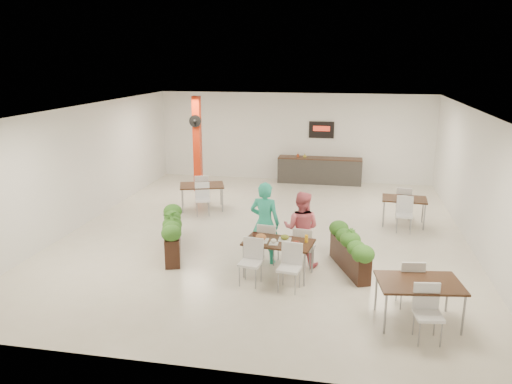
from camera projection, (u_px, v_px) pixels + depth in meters
The scene contains 12 objects.
ground at pixel (266, 232), 13.00m from camera, with size 12.00×12.00×0.00m, color beige.
room_shell at pixel (266, 157), 12.48m from camera, with size 10.10×12.10×3.22m.
red_column at pixel (197, 143), 16.72m from camera, with size 0.40×0.41×3.20m.
service_counter at pixel (320, 170), 18.06m from camera, with size 3.00×0.64×2.20m.
main_table at pixel (278, 247), 10.27m from camera, with size 1.50×1.78×0.92m.
diner_man at pixel (265, 223), 10.89m from camera, with size 0.67×0.44×1.83m, color #2AB694.
diner_woman at pixel (301, 229), 10.77m from camera, with size 0.81×0.63×1.66m, color #EC6879.
planter_left at pixel (173, 232), 11.48m from camera, with size 0.92×1.92×1.05m.
planter_right at pixel (350, 249), 10.56m from camera, with size 0.92×1.70×0.93m.
side_table_a at pixel (202, 188), 14.88m from camera, with size 1.50×1.67×0.92m.
side_table_b at pixel (404, 203), 13.45m from camera, with size 1.21×1.64×0.92m.
side_table_c at pixel (419, 288), 8.41m from camera, with size 1.50×1.66×0.92m.
Camera 1 is at (2.06, -12.12, 4.38)m, focal length 35.00 mm.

